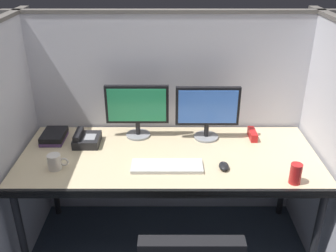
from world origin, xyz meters
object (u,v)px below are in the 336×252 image
object	(u,v)px
book_stack	(53,136)
desk	(168,162)
red_stapler	(252,134)
computer_mouse	(223,166)
monitor_left	(136,108)
coffee_mug	(54,162)
monitor_right	(207,109)
keyboard_main	(166,166)
desk_phone	(85,140)
soda_can	(295,173)

from	to	relation	value
book_stack	desk	bearing A→B (deg)	-14.84
red_stapler	computer_mouse	bearing A→B (deg)	-122.28
monitor_left	coffee_mug	bearing A→B (deg)	-137.13
monitor_right	computer_mouse	distance (m)	0.45
computer_mouse	book_stack	xyz separation A→B (m)	(-1.12, 0.36, 0.01)
keyboard_main	red_stapler	bearing A→B (deg)	33.23
monitor_left	desk_phone	distance (m)	0.40
book_stack	red_stapler	size ratio (longest dim) A/B	1.42
book_stack	desk_phone	world-z (taller)	desk_phone
book_stack	red_stapler	distance (m)	1.37
desk	red_stapler	world-z (taller)	red_stapler
soda_can	coffee_mug	bearing A→B (deg)	173.96
computer_mouse	monitor_left	bearing A→B (deg)	141.81
monitor_right	red_stapler	bearing A→B (deg)	-0.45
monitor_right	coffee_mug	size ratio (longest dim) A/B	3.41
keyboard_main	desk_phone	bearing A→B (deg)	150.95
desk	book_stack	size ratio (longest dim) A/B	8.93
desk	red_stapler	xyz separation A→B (m)	(0.58, 0.24, 0.08)
monitor_right	red_stapler	xyz separation A→B (m)	(0.32, -0.00, -0.19)
book_stack	soda_can	world-z (taller)	soda_can
coffee_mug	soda_can	xyz separation A→B (m)	(1.39, -0.15, 0.01)
keyboard_main	red_stapler	xyz separation A→B (m)	(0.59, 0.39, 0.02)
computer_mouse	soda_can	bearing A→B (deg)	-21.44
desk	book_stack	world-z (taller)	book_stack
book_stack	monitor_left	bearing A→B (deg)	6.62
monitor_left	soda_can	size ratio (longest dim) A/B	3.52
monitor_left	book_stack	world-z (taller)	monitor_left
keyboard_main	desk	bearing A→B (deg)	85.45
monitor_right	desk_phone	size ratio (longest dim) A/B	2.26
computer_mouse	coffee_mug	xyz separation A→B (m)	(-1.01, -0.00, 0.03)
desk	soda_can	distance (m)	0.78
monitor_right	monitor_left	bearing A→B (deg)	176.40
red_stapler	desk_phone	bearing A→B (deg)	-175.70
monitor_right	book_stack	distance (m)	1.06
desk	book_stack	xyz separation A→B (m)	(-0.79, 0.21, 0.08)
keyboard_main	red_stapler	distance (m)	0.71
coffee_mug	soda_can	bearing A→B (deg)	-6.04
monitor_right	book_stack	bearing A→B (deg)	-178.00
book_stack	red_stapler	xyz separation A→B (m)	(1.37, 0.03, -0.00)
desk	coffee_mug	distance (m)	0.70
desk	computer_mouse	distance (m)	0.37
coffee_mug	red_stapler	world-z (taller)	coffee_mug
red_stapler	monitor_left	bearing A→B (deg)	177.67
desk_phone	computer_mouse	bearing A→B (deg)	-19.36
monitor_left	desk	bearing A→B (deg)	-51.90
keyboard_main	red_stapler	world-z (taller)	red_stapler
monitor_left	book_stack	size ratio (longest dim) A/B	2.02
red_stapler	coffee_mug	bearing A→B (deg)	-162.45
desk	coffee_mug	world-z (taller)	coffee_mug
keyboard_main	red_stapler	size ratio (longest dim) A/B	2.87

